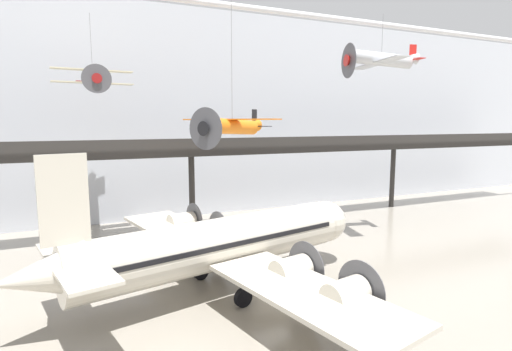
{
  "coord_description": "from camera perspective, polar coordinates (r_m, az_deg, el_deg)",
  "views": [
    {
      "loc": [
        -11.76,
        -23.33,
        12.49
      ],
      "look_at": [
        1.51,
        6.67,
        8.08
      ],
      "focal_mm": 28.0,
      "sensor_mm": 36.0,
      "label": 1
    }
  ],
  "objects": [
    {
      "name": "airliner_silver_main",
      "position": [
        29.38,
        -5.85,
        -9.85
      ],
      "size": [
        26.63,
        30.78,
        10.74
      ],
      "rotation": [
        0.0,
        0.0,
        0.22
      ],
      "color": "beige",
      "rests_on": "ground"
    },
    {
      "name": "mezzanine_walkway",
      "position": [
        45.82,
        -8.94,
        3.22
      ],
      "size": [
        110.0,
        3.2,
        10.7
      ],
      "color": "#2D2B28",
      "rests_on": "ground"
    },
    {
      "name": "suspended_plane_silver_racer",
      "position": [
        45.02,
        17.5,
        15.52
      ],
      "size": [
        8.25,
        9.96,
        6.48
      ],
      "rotation": [
        0.0,
        0.0,
        2.93
      ],
      "color": "silver"
    },
    {
      "name": "hangar_back_wall",
      "position": [
        54.31,
        -11.49,
        8.58
      ],
      "size": [
        140.0,
        3.0,
        26.99
      ],
      "color": "silver",
      "rests_on": "ground"
    },
    {
      "name": "suspended_plane_orange_highwing",
      "position": [
        34.53,
        -3.41,
        7.1
      ],
      "size": [
        7.96,
        8.76,
        12.84
      ],
      "rotation": [
        0.0,
        0.0,
        3.71
      ],
      "color": "orange"
    },
    {
      "name": "ceiling_truss_beam",
      "position": [
        41.45,
        -7.06,
        23.31
      ],
      "size": [
        120.0,
        0.6,
        0.6
      ],
      "color": "silver"
    },
    {
      "name": "suspended_plane_cream_biplane",
      "position": [
        45.28,
        -22.28,
        12.69
      ],
      "size": [
        7.89,
        6.44,
        8.13
      ],
      "rotation": [
        0.0,
        0.0,
        4.8
      ],
      "color": "beige"
    },
    {
      "name": "ground_plane",
      "position": [
        28.96,
        2.73,
        -17.9
      ],
      "size": [
        260.0,
        260.0,
        0.0
      ],
      "primitive_type": "plane",
      "color": "gray"
    },
    {
      "name": "stanchion_barrier",
      "position": [
        31.78,
        13.25,
        -15.05
      ],
      "size": [
        0.36,
        0.36,
        1.08
      ],
      "color": "#B2B5BA",
      "rests_on": "ground"
    }
  ]
}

